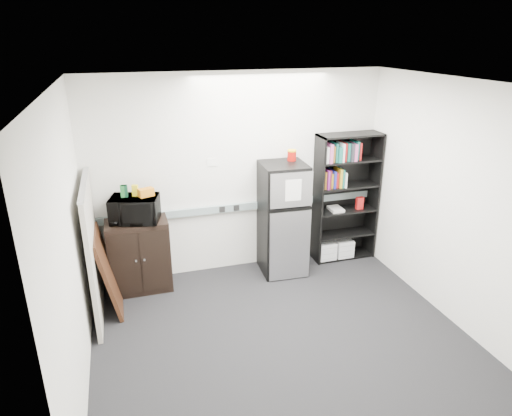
% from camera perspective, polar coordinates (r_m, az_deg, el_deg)
% --- Properties ---
extents(floor, '(4.00, 4.00, 0.00)m').
position_cam_1_polar(floor, '(5.23, 3.10, -15.67)').
color(floor, black).
rests_on(floor, ground).
extents(wall_back, '(4.00, 0.02, 2.70)m').
position_cam_1_polar(wall_back, '(6.13, -2.21, 4.18)').
color(wall_back, white).
rests_on(wall_back, floor).
extents(wall_right, '(0.02, 3.50, 2.70)m').
position_cam_1_polar(wall_right, '(5.54, 23.25, 0.56)').
color(wall_right, white).
rests_on(wall_right, floor).
extents(wall_left, '(0.02, 3.50, 2.70)m').
position_cam_1_polar(wall_left, '(4.34, -22.28, -4.77)').
color(wall_left, white).
rests_on(wall_left, floor).
extents(ceiling, '(4.00, 3.50, 0.02)m').
position_cam_1_polar(ceiling, '(4.22, 3.84, 15.20)').
color(ceiling, white).
rests_on(ceiling, wall_back).
extents(electrical_raceway, '(3.92, 0.05, 0.10)m').
position_cam_1_polar(electrical_raceway, '(6.25, -2.08, 0.15)').
color(electrical_raceway, gray).
rests_on(electrical_raceway, wall_back).
extents(wall_note, '(0.14, 0.00, 0.10)m').
position_cam_1_polar(wall_note, '(6.00, -5.47, 5.69)').
color(wall_note, white).
rests_on(wall_note, wall_back).
extents(bookshelf, '(0.90, 0.34, 1.85)m').
position_cam_1_polar(bookshelf, '(6.62, 10.99, 1.62)').
color(bookshelf, black).
rests_on(bookshelf, floor).
extents(cubicle_partition, '(0.06, 1.30, 1.62)m').
position_cam_1_polar(cubicle_partition, '(5.53, -19.71, -5.01)').
color(cubicle_partition, '#9F998D').
rests_on(cubicle_partition, floor).
extents(cabinet, '(0.76, 0.50, 0.95)m').
position_cam_1_polar(cabinet, '(6.04, -14.38, -5.71)').
color(cabinet, black).
rests_on(cabinet, floor).
extents(microwave, '(0.65, 0.52, 0.32)m').
position_cam_1_polar(microwave, '(5.78, -14.93, -0.16)').
color(microwave, black).
rests_on(microwave, cabinet).
extents(snack_box_a, '(0.07, 0.05, 0.15)m').
position_cam_1_polar(snack_box_a, '(5.74, -16.25, 2.03)').
color(snack_box_a, '#1B6129').
rests_on(snack_box_a, microwave).
extents(snack_box_b, '(0.08, 0.06, 0.15)m').
position_cam_1_polar(snack_box_b, '(5.74, -16.10, 2.04)').
color(snack_box_b, '#0B341F').
rests_on(snack_box_b, microwave).
extents(snack_box_c, '(0.08, 0.07, 0.14)m').
position_cam_1_polar(snack_box_c, '(5.74, -14.87, 2.12)').
color(snack_box_c, yellow).
rests_on(snack_box_c, microwave).
extents(snack_bag, '(0.20, 0.15, 0.10)m').
position_cam_1_polar(snack_bag, '(5.70, -13.58, 1.91)').
color(snack_bag, orange).
rests_on(snack_bag, microwave).
extents(refrigerator, '(0.61, 0.63, 1.55)m').
position_cam_1_polar(refrigerator, '(6.18, 3.36, -1.40)').
color(refrigerator, black).
rests_on(refrigerator, floor).
extents(coffee_can, '(0.12, 0.12, 0.16)m').
position_cam_1_polar(coffee_can, '(6.08, 4.50, 6.70)').
color(coffee_can, '#9E0D07').
rests_on(coffee_can, refrigerator).
extents(framed_poster, '(0.25, 0.77, 0.98)m').
position_cam_1_polar(framed_poster, '(5.73, -17.98, -7.42)').
color(framed_poster, black).
rests_on(framed_poster, floor).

